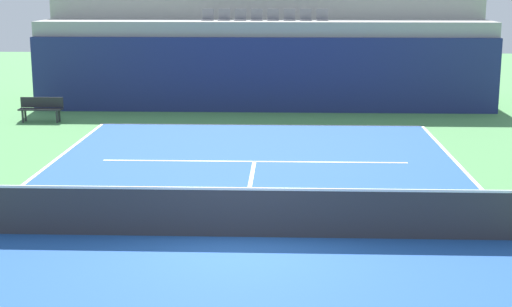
# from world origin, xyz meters

# --- Properties ---
(ground_plane) EXTENTS (80.00, 80.00, 0.00)m
(ground_plane) POSITION_xyz_m (0.00, 0.00, 0.00)
(ground_plane) COLOR #4C8C4C
(court_surface) EXTENTS (11.00, 24.00, 0.01)m
(court_surface) POSITION_xyz_m (0.00, 0.00, 0.01)
(court_surface) COLOR #1E4C99
(court_surface) RESTS_ON ground_plane
(baseline_far) EXTENTS (11.00, 0.10, 0.00)m
(baseline_far) POSITION_xyz_m (0.00, 11.95, 0.01)
(baseline_far) COLOR white
(baseline_far) RESTS_ON court_surface
(service_line_far) EXTENTS (8.26, 0.10, 0.00)m
(service_line_far) POSITION_xyz_m (0.00, 6.40, 0.01)
(service_line_far) COLOR white
(service_line_far) RESTS_ON court_surface
(centre_service_line) EXTENTS (0.10, 6.40, 0.00)m
(centre_service_line) POSITION_xyz_m (0.00, 3.20, 0.01)
(centre_service_line) COLOR white
(centre_service_line) RESTS_ON court_surface
(back_wall) EXTENTS (17.36, 0.30, 2.77)m
(back_wall) POSITION_xyz_m (0.00, 14.78, 1.39)
(back_wall) COLOR navy
(back_wall) RESTS_ON ground_plane
(stands_tier_lower) EXTENTS (17.36, 2.40, 3.33)m
(stands_tier_lower) POSITION_xyz_m (0.00, 16.13, 1.66)
(stands_tier_lower) COLOR #9E9E99
(stands_tier_lower) RESTS_ON ground_plane
(stands_tier_upper) EXTENTS (17.36, 2.40, 4.39)m
(stands_tier_upper) POSITION_xyz_m (0.00, 18.53, 2.19)
(stands_tier_upper) COLOR #9E9E99
(stands_tier_upper) RESTS_ON ground_plane
(seating_row_lower) EXTENTS (4.84, 0.44, 0.44)m
(seating_row_lower) POSITION_xyz_m (-0.00, 16.22, 3.45)
(seating_row_lower) COLOR slate
(seating_row_lower) RESTS_ON stands_tier_lower
(tennis_net) EXTENTS (11.08, 0.08, 1.07)m
(tennis_net) POSITION_xyz_m (0.00, 0.00, 0.51)
(tennis_net) COLOR black
(tennis_net) RESTS_ON court_surface
(player_bench) EXTENTS (1.50, 0.40, 0.85)m
(player_bench) POSITION_xyz_m (-7.67, 12.34, 0.51)
(player_bench) COLOR #232328
(player_bench) RESTS_ON ground_plane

